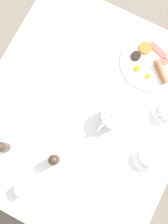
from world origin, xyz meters
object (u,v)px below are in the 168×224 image
(salt_grinder, at_px, (54,160))
(fork_by_plate, at_px, (73,192))
(teacup_with_saucer_right, at_px, (149,156))
(napkin_folded, at_px, (94,33))
(creamer_jug, at_px, (23,189))
(breakfast_plate, at_px, (150,63))
(teapot_near, at_px, (112,117))
(pepper_grinder, at_px, (2,147))
(knife_by_plate, at_px, (50,59))

(salt_grinder, relative_size, fork_by_plate, 0.69)
(teacup_with_saucer_right, distance_m, fork_by_plate, 0.36)
(napkin_folded, bearing_deg, creamer_jug, 4.11)
(breakfast_plate, distance_m, salt_grinder, 0.62)
(teapot_near, distance_m, napkin_folded, 0.42)
(creamer_jug, relative_size, fork_by_plate, 0.51)
(creamer_jug, distance_m, napkin_folded, 0.77)
(teapot_near, bearing_deg, teacup_with_saucer_right, -88.75)
(pepper_grinder, relative_size, knife_by_plate, 0.50)
(pepper_grinder, height_order, napkin_folded, pepper_grinder)
(fork_by_plate, distance_m, knife_by_plate, 0.61)
(pepper_grinder, height_order, knife_by_plate, pepper_grinder)
(teapot_near, xyz_separation_m, teacup_with_saucer_right, (0.08, 0.22, -0.02))
(teapot_near, xyz_separation_m, pepper_grinder, (0.33, -0.36, 0.01))
(teacup_with_saucer_right, xyz_separation_m, napkin_folded, (-0.41, -0.47, -0.02))
(knife_by_plate, bearing_deg, napkin_folded, 149.45)
(teacup_with_saucer_right, bearing_deg, pepper_grinder, -66.37)
(salt_grinder, distance_m, napkin_folded, 0.62)
(teacup_with_saucer_right, distance_m, napkin_folded, 0.62)
(fork_by_plate, bearing_deg, napkin_folded, -160.17)
(pepper_grinder, bearing_deg, napkin_folded, 171.09)
(teacup_with_saucer_right, bearing_deg, fork_by_plate, -37.73)
(breakfast_plate, xyz_separation_m, knife_by_plate, (0.19, -0.42, -0.01))
(creamer_jug, distance_m, pepper_grinder, 0.20)
(salt_grinder, xyz_separation_m, napkin_folded, (-0.61, -0.12, -0.05))
(breakfast_plate, relative_size, napkin_folded, 1.64)
(fork_by_plate, relative_size, knife_by_plate, 0.72)
(teapot_near, bearing_deg, creamer_jug, 176.54)
(salt_grinder, distance_m, fork_by_plate, 0.17)
(creamer_jug, distance_m, knife_by_plate, 0.59)
(teacup_with_saucer_right, bearing_deg, breakfast_plate, -156.15)
(teapot_near, bearing_deg, salt_grinder, 174.33)
(teapot_near, bearing_deg, breakfast_plate, 12.12)
(teapot_near, relative_size, knife_by_plate, 0.79)
(salt_grinder, bearing_deg, pepper_grinder, -76.29)
(breakfast_plate, height_order, creamer_jug, creamer_jug)
(teapot_near, height_order, knife_by_plate, teapot_near)
(fork_by_plate, bearing_deg, teapot_near, 179.63)
(breakfast_plate, height_order, salt_grinder, salt_grinder)
(napkin_folded, height_order, knife_by_plate, napkin_folded)
(creamer_jug, bearing_deg, salt_grinder, 159.75)
(teacup_with_saucer_right, height_order, salt_grinder, salt_grinder)
(teapot_near, distance_m, salt_grinder, 0.31)
(breakfast_plate, xyz_separation_m, teacup_with_saucer_right, (0.39, 0.17, 0.02))
(teapot_near, relative_size, pepper_grinder, 1.59)
(pepper_grinder, height_order, fork_by_plate, pepper_grinder)
(breakfast_plate, height_order, teapot_near, teapot_near)
(teapot_near, xyz_separation_m, napkin_folded, (-0.33, -0.25, -0.05))
(teacup_with_saucer_right, bearing_deg, teapot_near, -109.33)
(napkin_folded, distance_m, knife_by_plate, 0.24)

